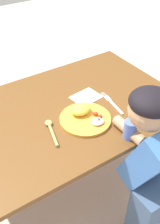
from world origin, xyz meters
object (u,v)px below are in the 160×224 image
Objects in this scene: fork at (112,103)px; spoon at (51,129)px; person at (149,174)px; plate at (85,116)px; drinking_cup at (130,129)px.

fork is 0.39m from spoon.
person is at bearing 175.03° from fork.
plate is 1.40× the size of spoon.
fork is at bearing 77.56° from person.
plate reaches higher than spoon.
drinking_cup is at bearing -115.79° from spoon.
person reaches higher than fork.
spoon is at bearing 98.46° from fork.
drinking_cup is 0.10× the size of person.
person reaches higher than spoon.
drinking_cup reaches higher than fork.
drinking_cup is at bearing 93.06° from person.
fork is 0.22× the size of person.
drinking_cup reaches higher than spoon.
drinking_cup reaches higher than plate.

